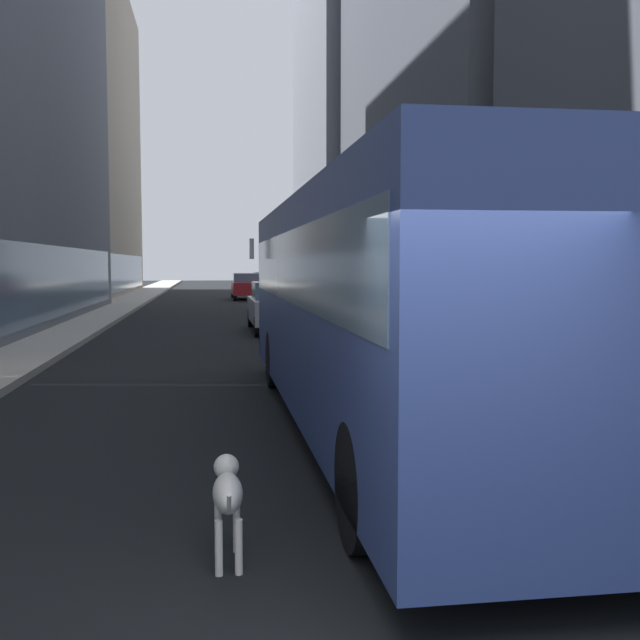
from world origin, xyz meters
TOP-DOWN VIEW (x-y plane):
  - ground_plane at (0.00, 35.00)m, footprint 120.00×120.00m
  - sidewalk_left at (-5.70, 35.00)m, footprint 2.40×110.00m
  - sidewalk_right at (5.70, 35.00)m, footprint 2.40×110.00m
  - building_left_far at (-11.90, 50.14)m, footprint 10.32×23.59m
  - building_right_far at (11.90, 51.87)m, footprint 11.51×18.40m
  - transit_bus at (1.20, 6.21)m, footprint 2.78×11.53m
  - car_silver_sedan at (1.20, 20.63)m, footprint 1.95×4.53m
  - car_blue_hatchback at (2.80, 47.87)m, footprint 1.83×4.64m
  - car_red_coupe at (1.20, 42.61)m, footprint 1.83×4.66m
  - dalmatian_dog at (-0.97, 2.02)m, footprint 0.22×0.96m

SIDE VIEW (x-z plane):
  - ground_plane at x=0.00m, z-range 0.00..0.00m
  - sidewalk_left at x=-5.70m, z-range 0.00..0.15m
  - sidewalk_right at x=5.70m, z-range 0.00..0.15m
  - dalmatian_dog at x=-0.97m, z-range 0.15..0.87m
  - car_blue_hatchback at x=2.80m, z-range 0.01..1.63m
  - car_red_coupe at x=1.20m, z-range 0.01..1.63m
  - car_silver_sedan at x=1.20m, z-range 0.02..1.64m
  - transit_bus at x=1.20m, z-range 0.25..3.30m
  - building_left_far at x=-11.90m, z-range -0.01..21.74m
  - building_right_far at x=11.90m, z-range -0.01..38.67m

